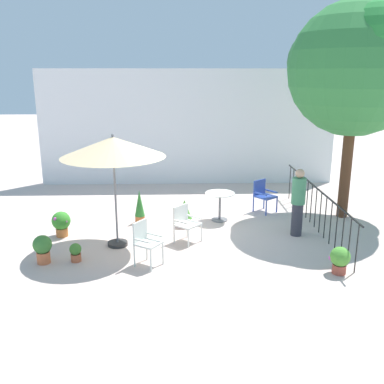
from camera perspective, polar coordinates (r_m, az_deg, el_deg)
ground_plane at (r=10.73m, az=-0.02°, el=-4.82°), size 60.00×60.00×0.00m
villa_facade at (r=14.77m, az=-0.57°, el=8.50°), size 9.93×0.30×3.84m
terrace_railing at (r=11.03m, az=16.02°, el=-1.14°), size 0.03×5.46×1.01m
shade_tree at (r=11.76m, az=20.96°, el=14.98°), size 3.46×3.29×5.45m
patio_umbrella_0 at (r=9.26m, az=-10.35°, el=5.75°), size 2.22×2.22×2.49m
cafe_table_0 at (r=11.17m, az=3.68°, el=-1.21°), size 0.75×0.75×0.74m
patio_chair_0 at (r=12.04m, az=9.36°, el=-0.21°), size 0.68×0.68×0.87m
patio_chair_1 at (r=9.78m, az=-0.92°, el=-3.84°), size 0.67×0.68×0.83m
patio_chair_2 at (r=8.64m, az=-6.18°, el=-6.27°), size 0.61×0.60×0.90m
potted_plant_0 at (r=11.08m, az=-6.91°, el=-1.91°), size 0.25×0.25×0.86m
potted_plant_1 at (r=9.25m, az=-19.07°, el=-6.93°), size 0.38×0.38×0.59m
potted_plant_2 at (r=10.74m, az=-0.99°, el=-2.77°), size 0.37×0.37×0.69m
potted_plant_3 at (r=10.58m, az=-16.82°, el=-3.87°), size 0.43×0.43×0.60m
potted_plant_4 at (r=8.79m, az=18.88°, el=-8.33°), size 0.39×0.38×0.54m
potted_plant_5 at (r=9.18m, az=-15.08°, el=-7.63°), size 0.24×0.24×0.39m
standing_person at (r=10.34m, az=13.79°, el=-1.26°), size 0.36×0.36×1.60m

